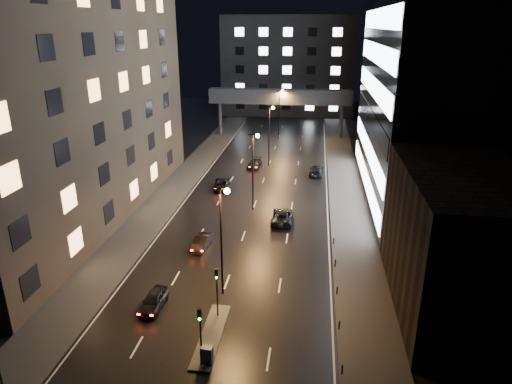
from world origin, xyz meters
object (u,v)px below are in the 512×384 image
Objects in this scene: car_away_d at (255,164)px; car_toward_b at (316,170)px; car_away_b at (202,242)px; car_toward_a at (282,216)px; car_away_c at (222,185)px; utility_cabinet at (207,355)px; car_away_a at (154,300)px.

car_toward_b is (10.34, -2.42, 0.09)m from car_away_d.
car_away_b is 11.46m from car_toward_a.
car_away_b reaches higher than car_away_d.
utility_cabinet reaches higher than car_away_c.
car_away_a is at bearing -96.84° from car_away_c.
car_toward_b reaches higher than car_away_d.
car_away_b is at bearing -86.77° from car_away_d.
car_away_d is 3.36× the size of utility_cabinet.
car_away_d is at bearing -10.95° from car_toward_b.
car_away_c is 11.64m from car_away_d.
car_toward_b is at bearing 72.46° from car_away_b.
car_toward_b is at bearing 72.21° from car_away_a.
car_away_d is 0.85× the size of car_toward_a.
car_toward_a is 19.80m from car_toward_b.
car_toward_a reaches higher than car_away_b.
car_away_a is 0.80× the size of car_toward_b.
utility_cabinet is (2.95, -47.53, 0.17)m from car_away_d.
car_away_b is (1.37, 11.42, -0.03)m from car_away_a.
car_away_c is (-0.25, 30.18, -0.05)m from car_away_a.
car_away_a is at bearing -87.73° from car_away_d.
car_away_a is at bearing 63.78° from car_toward_a.
car_away_c is 14.48m from car_toward_a.
car_away_d is 22.73m from car_toward_a.
car_away_b is 0.79× the size of car_toward_b.
car_toward_b is (13.75, 8.70, 0.10)m from car_away_c.
car_away_b is 30.02m from car_toward_b.
car_away_a is 0.87× the size of car_away_c.
car_toward_b is (12.13, 27.46, 0.08)m from car_away_b.
car_away_c is at bearing 34.58° from car_toward_b.
car_away_d is at bearing -73.96° from car_toward_a.
utility_cabinet is (6.36, -36.40, 0.17)m from car_away_c.
car_away_b is 0.76× the size of car_toward_a.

